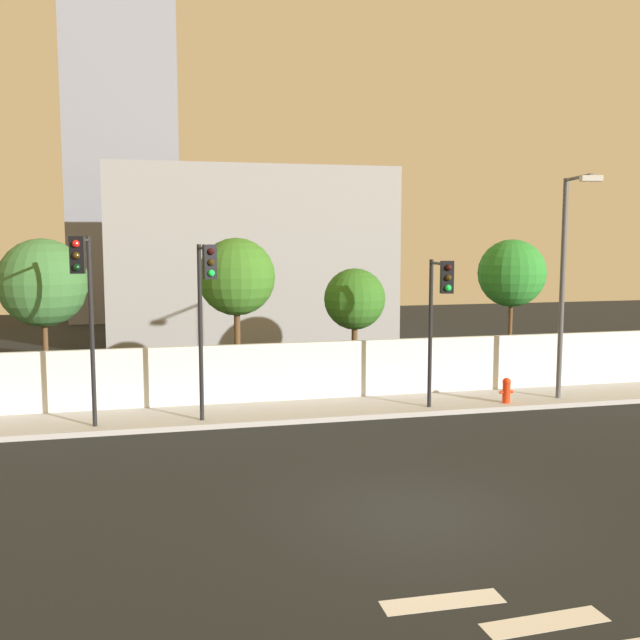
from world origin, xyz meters
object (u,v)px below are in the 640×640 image
object	(u,v)px
street_lamp_curbside	(566,270)
roadside_tree_rightmost	(512,273)
traffic_light_center	(84,291)
traffic_light_right	(439,301)
roadside_tree_midright	(355,300)
roadside_tree_midleft	(237,277)
fire_hydrant	(506,389)
roadside_tree_leftmost	(43,283)
traffic_light_left	(205,295)

from	to	relation	value
street_lamp_curbside	roadside_tree_rightmost	xyz separation A→B (m)	(-0.08, 3.25, -0.27)
traffic_light_center	traffic_light_right	distance (m)	9.66
street_lamp_curbside	roadside_tree_midright	size ratio (longest dim) A/B	1.64
traffic_light_right	traffic_light_center	bearing A→B (deg)	-179.69
traffic_light_center	roadside_tree_midleft	world-z (taller)	traffic_light_center
street_lamp_curbside	fire_hydrant	size ratio (longest dim) A/B	8.80
traffic_light_center	roadside_tree_rightmost	size ratio (longest dim) A/B	0.99
fire_hydrant	roadside_tree_leftmost	size ratio (longest dim) A/B	0.15
fire_hydrant	roadside_tree_midleft	bearing A→B (deg)	157.61
traffic_light_left	roadside_tree_rightmost	xyz separation A→B (m)	(10.97, 3.66, 0.27)
traffic_light_center	roadside_tree_midleft	size ratio (longest dim) A/B	0.98
traffic_light_right	street_lamp_curbside	distance (m)	4.60
roadside_tree_rightmost	fire_hydrant	bearing A→B (deg)	-119.19
traffic_light_left	roadside_tree_midright	xyz separation A→B (m)	(5.23, 3.66, -0.54)
fire_hydrant	roadside_tree_midright	world-z (taller)	roadside_tree_midright
street_lamp_curbside	roadside_tree_midleft	world-z (taller)	street_lamp_curbside
traffic_light_right	roadside_tree_midright	world-z (taller)	traffic_light_right
traffic_light_center	traffic_light_right	xyz separation A→B (m)	(9.65, 0.05, -0.46)
roadside_tree_leftmost	roadside_tree_midleft	bearing A→B (deg)	0.00
roadside_tree_midleft	roadside_tree_midright	xyz separation A→B (m)	(3.95, -0.00, -0.80)
traffic_light_left	fire_hydrant	size ratio (longest dim) A/B	6.26
traffic_light_left	fire_hydrant	distance (m)	9.69
fire_hydrant	roadside_tree_rightmost	bearing A→B (deg)	60.81
traffic_light_center	roadside_tree_leftmost	xyz separation A→B (m)	(-1.51, 4.01, -0.02)
traffic_light_right	fire_hydrant	size ratio (longest dim) A/B	5.67
fire_hydrant	roadside_tree_rightmost	world-z (taller)	roadside_tree_rightmost
traffic_light_left	roadside_tree_midleft	bearing A→B (deg)	70.64
roadside_tree_rightmost	roadside_tree_midleft	bearing A→B (deg)	180.00
roadside_tree_midright	fire_hydrant	bearing A→B (deg)	-39.54
traffic_light_center	fire_hydrant	xyz separation A→B (m)	(12.22, 0.77, -3.30)
traffic_light_right	roadside_tree_leftmost	xyz separation A→B (m)	(-11.16, 3.96, 0.45)
traffic_light_center	roadside_tree_midleft	distance (m)	5.92
street_lamp_curbside	roadside_tree_leftmost	bearing A→B (deg)	168.24
traffic_light_left	roadside_tree_rightmost	distance (m)	11.57
traffic_light_left	traffic_light_center	bearing A→B (deg)	-173.47
traffic_light_right	roadside_tree_leftmost	bearing A→B (deg)	160.46
traffic_light_left	fire_hydrant	xyz separation A→B (m)	(9.16, 0.42, -3.12)
fire_hydrant	traffic_light_right	bearing A→B (deg)	-164.43
traffic_light_center	fire_hydrant	world-z (taller)	traffic_light_center
street_lamp_curbside	fire_hydrant	distance (m)	4.12
traffic_light_right	traffic_light_left	bearing A→B (deg)	177.41
traffic_light_right	roadside_tree_midright	bearing A→B (deg)	108.95
traffic_light_center	roadside_tree_midright	size ratio (longest dim) A/B	1.21
roadside_tree_midleft	roadside_tree_leftmost	bearing A→B (deg)	180.00
roadside_tree_leftmost	traffic_light_center	bearing A→B (deg)	-69.42
fire_hydrant	roadside_tree_midright	bearing A→B (deg)	140.46
traffic_light_center	roadside_tree_rightmost	xyz separation A→B (m)	(14.03, 4.01, 0.09)
traffic_light_center	traffic_light_right	size ratio (longest dim) A/B	1.15
roadside_tree_leftmost	roadside_tree_midright	xyz separation A→B (m)	(9.80, -0.00, -0.70)
traffic_light_center	street_lamp_curbside	distance (m)	14.14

